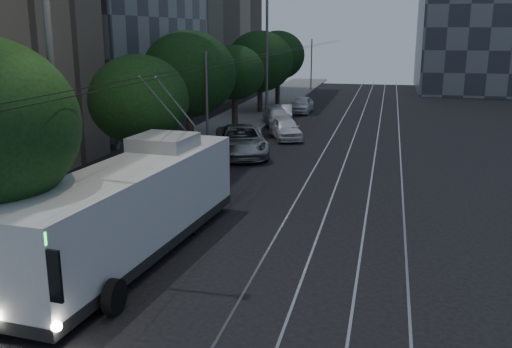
{
  "coord_description": "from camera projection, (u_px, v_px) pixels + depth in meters",
  "views": [
    {
      "loc": [
        3.91,
        -18.17,
        7.08
      ],
      "look_at": [
        -0.8,
        1.96,
        1.83
      ],
      "focal_mm": 40.0,
      "sensor_mm": 36.0,
      "label": 1
    }
  ],
  "objects": [
    {
      "name": "tree_3",
      "position": [
        235.0,
        73.0,
        38.93
      ],
      "size": [
        4.13,
        4.13,
        6.09
      ],
      "color": "#2F201A",
      "rests_on": "ground"
    },
    {
      "name": "streetlamp_far",
      "position": [
        273.0,
        39.0,
        42.23
      ],
      "size": [
        2.57,
        0.44,
        10.71
      ],
      "color": "slate",
      "rests_on": "ground"
    },
    {
      "name": "pickup_silver",
      "position": [
        241.0,
        141.0,
        32.91
      ],
      "size": [
        4.63,
        6.74,
        1.71
      ],
      "primitive_type": "imported",
      "rotation": [
        0.0,
        0.0,
        0.32
      ],
      "color": "#93969A",
      "rests_on": "ground"
    },
    {
      "name": "car_white_a",
      "position": [
        285.0,
        128.0,
        37.82
      ],
      "size": [
        3.14,
        4.54,
        1.44
      ],
      "primitive_type": "imported",
      "rotation": [
        0.0,
        0.0,
        0.38
      ],
      "color": "white",
      "rests_on": "ground"
    },
    {
      "name": "tree_5",
      "position": [
        278.0,
        55.0,
        53.4
      ],
      "size": [
        5.04,
        5.04,
        7.01
      ],
      "color": "#2F201A",
      "rests_on": "ground"
    },
    {
      "name": "ground",
      "position": [
        266.0,
        240.0,
        19.75
      ],
      "size": [
        120.0,
        120.0,
        0.0
      ],
      "primitive_type": "plane",
      "color": "black",
      "rests_on": "ground"
    },
    {
      "name": "car_white_b",
      "position": [
        277.0,
        117.0,
        43.19
      ],
      "size": [
        3.32,
        4.82,
        1.3
      ],
      "primitive_type": "imported",
      "rotation": [
        0.0,
        0.0,
        0.37
      ],
      "color": "silver",
      "rests_on": "ground"
    },
    {
      "name": "car_white_d",
      "position": [
        302.0,
        105.0,
        49.76
      ],
      "size": [
        1.75,
        4.23,
        1.43
      ],
      "primitive_type": "imported",
      "rotation": [
        0.0,
        0.0,
        -0.01
      ],
      "color": "silver",
      "rests_on": "ground"
    },
    {
      "name": "sidewalk",
      "position": [
        222.0,
        132.0,
        40.26
      ],
      "size": [
        5.0,
        90.0,
        0.15
      ],
      "primitive_type": "cube",
      "color": "slate",
      "rests_on": "ground"
    },
    {
      "name": "tree_4",
      "position": [
        260.0,
        61.0,
        48.52
      ],
      "size": [
        5.7,
        5.7,
        7.03
      ],
      "color": "#2F201A",
      "rests_on": "ground"
    },
    {
      "name": "tree_1",
      "position": [
        139.0,
        100.0,
        24.3
      ],
      "size": [
        4.27,
        4.27,
        6.09
      ],
      "color": "#2F201A",
      "rests_on": "ground"
    },
    {
      "name": "tram_rails",
      "position": [
        365.0,
        139.0,
        38.07
      ],
      "size": [
        4.52,
        90.0,
        0.02
      ],
      "color": "#9D9CA5",
      "rests_on": "ground"
    },
    {
      "name": "streetlamp_near",
      "position": [
        63.0,
        39.0,
        15.39
      ],
      "size": [
        2.73,
        0.44,
        11.48
      ],
      "color": "slate",
      "rests_on": "ground"
    },
    {
      "name": "overhead_wires",
      "position": [
        257.0,
        84.0,
        38.87
      ],
      "size": [
        2.23,
        90.0,
        6.0
      ],
      "color": "black",
      "rests_on": "ground"
    },
    {
      "name": "tree_2",
      "position": [
        189.0,
        74.0,
        31.55
      ],
      "size": [
        5.27,
        5.27,
        7.06
      ],
      "color": "#2F201A",
      "rests_on": "ground"
    },
    {
      "name": "car_white_c",
      "position": [
        284.0,
        113.0,
        45.79
      ],
      "size": [
        1.99,
        3.84,
        1.21
      ],
      "primitive_type": "imported",
      "rotation": [
        0.0,
        0.0,
        0.2
      ],
      "color": "#BBBBBF",
      "rests_on": "ground"
    },
    {
      "name": "trolleybus",
      "position": [
        134.0,
        208.0,
        18.03
      ],
      "size": [
        3.34,
        11.67,
        5.63
      ],
      "rotation": [
        0.0,
        0.0,
        -0.08
      ],
      "color": "silver",
      "rests_on": "ground"
    }
  ]
}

